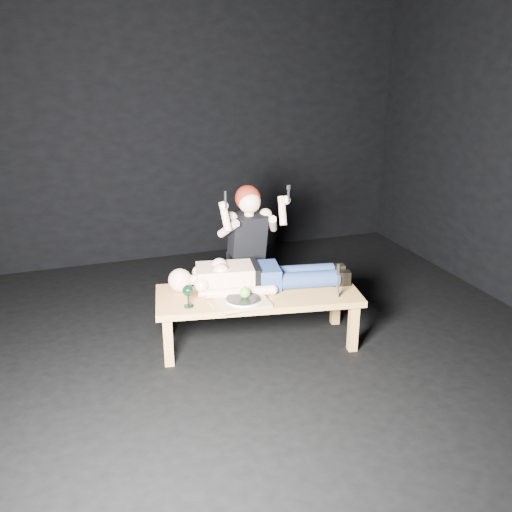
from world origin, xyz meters
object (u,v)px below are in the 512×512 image
object	(u,v)px
table	(258,318)
carving_knife	(338,281)
serving_tray	(243,302)
goblet	(188,296)
lying_man	(261,273)
kneeling_woman	(245,248)

from	to	relation	value
table	carving_knife	size ratio (longest dim) A/B	5.73
serving_tray	carving_knife	world-z (taller)	carving_knife
table	goblet	world-z (taller)	goblet
lying_man	kneeling_woman	distance (m)	0.49
lying_man	goblet	bearing A→B (deg)	-153.97
table	serving_tray	distance (m)	0.34
goblet	table	bearing A→B (deg)	7.11
table	carving_knife	distance (m)	0.73
lying_man	serving_tray	bearing A→B (deg)	-122.13
kneeling_woman	serving_tray	xyz separation A→B (m)	(-0.26, -0.75, -0.17)
goblet	lying_man	bearing A→B (deg)	16.02
kneeling_woman	goblet	bearing A→B (deg)	-136.10
kneeling_woman	serving_tray	size ratio (longest dim) A/B	3.21
table	lying_man	bearing A→B (deg)	69.61
lying_man	table	bearing A→B (deg)	-110.39
lying_man	kneeling_woman	world-z (taller)	kneeling_woman
lying_man	kneeling_woman	bearing A→B (deg)	98.20
table	serving_tray	xyz separation A→B (m)	(-0.18, -0.16, 0.24)
lying_man	kneeling_woman	size ratio (longest dim) A/B	1.21
serving_tray	table	bearing A→B (deg)	41.32
kneeling_woman	goblet	world-z (taller)	kneeling_woman
serving_tray	kneeling_woman	bearing A→B (deg)	70.91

